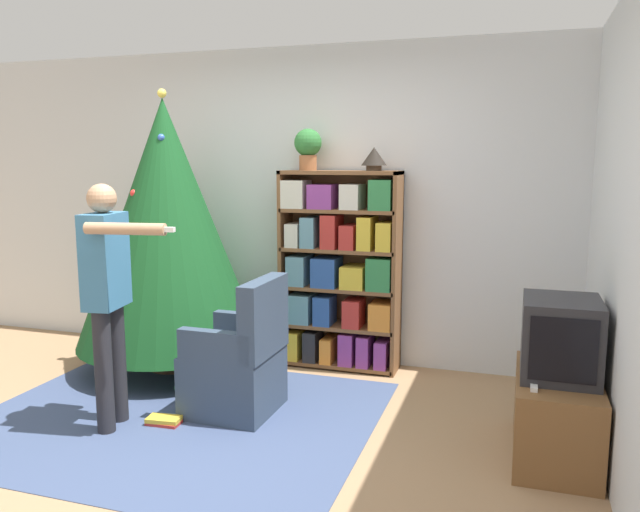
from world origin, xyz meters
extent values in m
plane|color=#9E7A56|center=(0.00, 0.00, 0.00)|extent=(14.00, 14.00, 0.00)
cube|color=silver|center=(0.00, 1.92, 1.30)|extent=(8.00, 0.10, 2.60)
cube|color=#3D4C70|center=(-0.40, 0.36, 0.00)|extent=(2.57, 2.12, 0.01)
cube|color=brown|center=(-0.12, 1.70, 0.80)|extent=(0.03, 0.30, 1.60)
cube|color=brown|center=(0.81, 1.70, 0.80)|extent=(0.03, 0.30, 1.60)
cube|color=brown|center=(0.34, 1.70, 1.58)|extent=(0.96, 0.30, 0.03)
cube|color=brown|center=(0.34, 1.85, 0.80)|extent=(0.96, 0.01, 1.60)
cube|color=brown|center=(0.34, 1.70, 0.03)|extent=(0.93, 0.30, 0.03)
cube|color=gold|center=(-0.03, 1.66, 0.16)|extent=(0.11, 0.24, 0.23)
cube|color=#232328|center=(0.13, 1.67, 0.17)|extent=(0.11, 0.25, 0.25)
cube|color=orange|center=(0.26, 1.68, 0.14)|extent=(0.09, 0.26, 0.20)
cube|color=#843889|center=(0.43, 1.69, 0.17)|extent=(0.12, 0.28, 0.26)
cube|color=#843889|center=(0.57, 1.68, 0.17)|extent=(0.10, 0.27, 0.25)
cube|color=#843889|center=(0.71, 1.67, 0.15)|extent=(0.10, 0.24, 0.22)
cube|color=brown|center=(0.34, 1.70, 0.34)|extent=(0.93, 0.30, 0.03)
cube|color=#5B899E|center=(0.03, 1.69, 0.48)|extent=(0.19, 0.28, 0.23)
cube|color=#284C93|center=(0.23, 1.66, 0.48)|extent=(0.14, 0.22, 0.23)
cube|color=#B22D28|center=(0.47, 1.66, 0.47)|extent=(0.14, 0.23, 0.22)
cube|color=orange|center=(0.70, 1.67, 0.46)|extent=(0.17, 0.25, 0.21)
cube|color=brown|center=(0.34, 1.70, 0.66)|extent=(0.93, 0.30, 0.03)
cube|color=#5B899E|center=(0.01, 1.69, 0.79)|extent=(0.15, 0.29, 0.24)
cube|color=#284C93|center=(0.24, 1.68, 0.79)|extent=(0.20, 0.26, 0.23)
cube|color=gold|center=(0.47, 1.68, 0.76)|extent=(0.19, 0.27, 0.18)
cube|color=#2D7A42|center=(0.69, 1.68, 0.80)|extent=(0.19, 0.27, 0.26)
cube|color=brown|center=(0.34, 1.70, 0.97)|extent=(0.93, 0.30, 0.03)
cube|color=beige|center=(-0.02, 1.67, 1.08)|extent=(0.11, 0.24, 0.19)
cube|color=#5B899E|center=(0.11, 1.67, 1.11)|extent=(0.12, 0.25, 0.24)
cube|color=#B22D28|center=(0.28, 1.68, 1.12)|extent=(0.12, 0.27, 0.27)
cube|color=#B22D28|center=(0.43, 1.68, 1.08)|extent=(0.12, 0.27, 0.19)
cube|color=gold|center=(0.57, 1.69, 1.12)|extent=(0.11, 0.29, 0.26)
cube|color=gold|center=(0.72, 1.67, 1.10)|extent=(0.12, 0.25, 0.22)
cube|color=brown|center=(0.34, 1.70, 1.29)|extent=(0.93, 0.30, 0.03)
cube|color=beige|center=(-0.02, 1.66, 1.41)|extent=(0.19, 0.24, 0.22)
cube|color=#843889|center=(0.21, 1.68, 1.40)|extent=(0.20, 0.27, 0.19)
cube|color=beige|center=(0.45, 1.68, 1.40)|extent=(0.15, 0.26, 0.20)
cube|color=#2D7A42|center=(0.69, 1.69, 1.42)|extent=(0.17, 0.28, 0.23)
cube|color=brown|center=(1.95, 0.55, 0.24)|extent=(0.45, 0.84, 0.48)
cube|color=#28282D|center=(1.95, 0.55, 0.70)|extent=(0.41, 0.49, 0.44)
cube|color=black|center=(1.95, 0.31, 0.70)|extent=(0.34, 0.01, 0.35)
cube|color=white|center=(1.82, 0.30, 0.49)|extent=(0.04, 0.12, 0.02)
cylinder|color=#4C3323|center=(-0.95, 1.23, 0.05)|extent=(0.36, 0.36, 0.10)
cylinder|color=brown|center=(-0.95, 1.23, 0.16)|extent=(0.08, 0.08, 0.12)
cone|color=#14471E|center=(-0.95, 1.23, 1.19)|extent=(1.46, 1.46, 1.94)
sphere|color=#335BB2|center=(-1.14, 1.64, 0.91)|extent=(0.05, 0.05, 0.05)
sphere|color=#335BB2|center=(-0.91, 1.13, 1.85)|extent=(0.05, 0.05, 0.05)
sphere|color=#335BB2|center=(-1.13, 1.57, 1.09)|extent=(0.07, 0.07, 0.07)
sphere|color=red|center=(-1.00, 0.81, 0.96)|extent=(0.04, 0.04, 0.04)
sphere|color=#335BB2|center=(-1.48, 1.24, 0.68)|extent=(0.05, 0.05, 0.05)
sphere|color=red|center=(-1.08, 1.01, 1.43)|extent=(0.06, 0.06, 0.06)
sphere|color=#E5CC4C|center=(-0.95, 1.23, 2.19)|extent=(0.07, 0.07, 0.07)
cube|color=#334256|center=(-0.08, 0.59, 0.21)|extent=(0.57, 0.57, 0.42)
cube|color=#334256|center=(0.15, 0.58, 0.67)|extent=(0.13, 0.56, 0.50)
cube|color=#334256|center=(-0.08, 0.83, 0.52)|extent=(0.51, 0.09, 0.20)
cube|color=#334256|center=(-0.09, 0.35, 0.52)|extent=(0.51, 0.09, 0.20)
cylinder|color=#232328|center=(-0.72, 0.22, 0.39)|extent=(0.11, 0.11, 0.78)
cylinder|color=#232328|center=(-0.69, 0.04, 0.39)|extent=(0.11, 0.11, 0.78)
cube|color=teal|center=(-0.71, 0.13, 1.07)|extent=(0.23, 0.34, 0.58)
cylinder|color=tan|center=(-0.74, 0.33, 1.04)|extent=(0.07, 0.07, 0.47)
cylinder|color=tan|center=(-0.44, -0.03, 1.29)|extent=(0.49, 0.14, 0.07)
cube|color=white|center=(-0.20, 0.01, 1.29)|extent=(0.11, 0.05, 0.03)
sphere|color=tan|center=(-0.71, 0.13, 1.45)|extent=(0.18, 0.18, 0.18)
cylinder|color=#935B38|center=(0.07, 1.70, 1.66)|extent=(0.14, 0.14, 0.12)
sphere|color=#2D7033|center=(0.07, 1.70, 1.82)|extent=(0.22, 0.22, 0.22)
cylinder|color=#473828|center=(0.61, 1.70, 1.62)|extent=(0.12, 0.12, 0.04)
cone|color=black|center=(0.61, 1.70, 1.71)|extent=(0.20, 0.20, 0.14)
cube|color=#284C93|center=(-0.54, 0.79, 0.01)|extent=(0.15, 0.12, 0.02)
cube|color=#2D7A42|center=(-0.54, 0.80, 0.03)|extent=(0.20, 0.12, 0.03)
cube|color=#B22D28|center=(-0.41, 0.24, 0.01)|extent=(0.22, 0.12, 0.02)
cube|color=gold|center=(-0.41, 0.25, 0.04)|extent=(0.22, 0.14, 0.03)
camera|label=1|loc=(1.70, -3.06, 1.68)|focal=35.00mm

